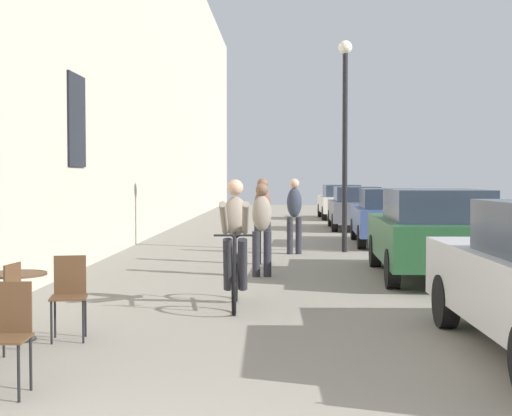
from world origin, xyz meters
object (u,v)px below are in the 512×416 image
street_lamp (345,118)px  parked_car_fourth (356,207)px  pedestrian_far (294,212)px  pedestrian_mid (262,216)px  pedestrian_near (262,224)px  parked_car_second (431,232)px  cafe_chair_near_toward_street (7,330)px  parked_car_fifth (340,201)px  cyclist_on_bicycle (235,246)px  cafe_chair_mid_toward_wall (3,301)px  parked_car_third (388,216)px  cafe_table_mid (17,292)px  cafe_chair_mid_toward_street (69,291)px

street_lamp → parked_car_fourth: street_lamp is taller
pedestrian_far → pedestrian_mid: bearing=-108.3°
pedestrian_near → parked_car_second: 2.94m
cafe_chair_near_toward_street → parked_car_fifth: parked_car_fifth is taller
cyclist_on_bicycle → parked_car_fifth: cyclist_on_bicycle is taller
cyclist_on_bicycle → pedestrian_mid: bearing=87.0°
cafe_chair_mid_toward_wall → street_lamp: 11.29m
cyclist_on_bicycle → cafe_chair_mid_toward_wall: bearing=-127.0°
parked_car_second → parked_car_third: bearing=88.5°
cyclist_on_bicycle → pedestrian_far: size_ratio=1.03×
cafe_chair_near_toward_street → parked_car_fourth: size_ratio=0.22×
cafe_chair_near_toward_street → pedestrian_near: pedestrian_near is taller
pedestrian_mid → pedestrian_far: size_ratio=1.01×
street_lamp → parked_car_second: 5.13m
street_lamp → parked_car_fourth: size_ratio=1.21×
parked_car_fifth → cyclist_on_bicycle: bearing=-98.3°
cafe_chair_mid_toward_wall → pedestrian_mid: bearing=72.7°
pedestrian_far → street_lamp: size_ratio=0.35×
cafe_table_mid → street_lamp: bearing=65.8°
pedestrian_far → parked_car_fourth: (2.20, 8.20, -0.22)m
pedestrian_mid → pedestrian_far: pedestrian_mid is taller
cafe_chair_near_toward_street → pedestrian_far: bearing=77.2°
street_lamp → parked_car_third: bearing=56.3°
cafe_table_mid → cafe_chair_mid_toward_wall: 0.60m
parked_car_fourth → parked_car_fifth: same height
pedestrian_far → parked_car_fourth: pedestrian_far is taller
cafe_chair_mid_toward_wall → parked_car_fifth: bearing=77.8°
parked_car_second → pedestrian_far: bearing=120.3°
cafe_chair_near_toward_street → parked_car_fifth: bearing=79.6°
cafe_chair_near_toward_street → pedestrian_mid: (1.82, 8.96, 0.45)m
cafe_table_mid → pedestrian_far: (3.11, 9.05, 0.44)m
street_lamp → cafe_table_mid: bearing=-114.2°
cafe_table_mid → cafe_chair_mid_toward_wall: (0.08, -0.59, -0.00)m
parked_car_second → parked_car_third: 6.37m
cyclist_on_bicycle → pedestrian_near: 2.95m
cafe_chair_mid_toward_street → cafe_table_mid: bearing=-172.2°
cafe_chair_mid_toward_wall → cyclist_on_bicycle: size_ratio=0.51×
cafe_table_mid → cafe_chair_mid_toward_street: size_ratio=0.81×
street_lamp → parked_car_second: bearing=-75.8°
parked_car_fifth → cafe_chair_mid_toward_wall: bearing=-102.2°
cyclist_on_bicycle → parked_car_fifth: size_ratio=0.43×
cyclist_on_bicycle → pedestrian_far: 6.89m
cafe_table_mid → pedestrian_mid: 7.45m
cyclist_on_bicycle → parked_car_third: 9.86m
cafe_table_mid → pedestrian_near: 5.74m
pedestrian_near → pedestrian_mid: size_ratio=0.95×
cafe_chair_mid_toward_street → parked_car_second: 7.01m
pedestrian_near → parked_car_fifth: 18.59m
pedestrian_far → parked_car_third: pedestrian_far is taller
cafe_table_mid → cafe_chair_mid_toward_street: 0.55m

